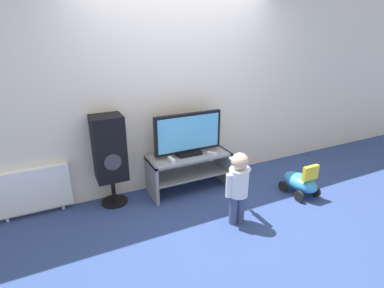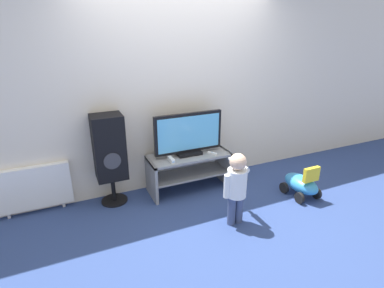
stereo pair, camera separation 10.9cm
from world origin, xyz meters
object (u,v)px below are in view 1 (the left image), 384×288
(remote_primary, at_px, (212,153))
(radiator, at_px, (32,191))
(television, at_px, (188,135))
(game_console, at_px, (171,160))
(speaker_tower, at_px, (109,150))
(child, at_px, (238,182))
(ride_on_toy, at_px, (300,182))

(remote_primary, bearing_deg, radiator, 171.31)
(television, xyz_separation_m, game_console, (-0.29, -0.12, -0.25))
(speaker_tower, bearing_deg, radiator, 171.31)
(game_console, bearing_deg, television, 22.91)
(child, height_order, radiator, child)
(television, height_order, radiator, television)
(game_console, relative_size, radiator, 0.19)
(radiator, bearing_deg, child, -29.26)
(television, relative_size, child, 1.09)
(game_console, bearing_deg, remote_primary, 0.35)
(television, distance_m, radiator, 1.91)
(remote_primary, bearing_deg, game_console, -179.65)
(television, xyz_separation_m, child, (0.15, -0.91, -0.28))
(child, bearing_deg, ride_on_toy, 7.43)
(radiator, bearing_deg, television, -6.42)
(game_console, bearing_deg, radiator, 168.12)
(remote_primary, xyz_separation_m, radiator, (-2.13, 0.33, -0.19))
(game_console, distance_m, remote_primary, 0.57)
(speaker_tower, height_order, radiator, speaker_tower)
(ride_on_toy, bearing_deg, radiator, 162.32)
(remote_primary, relative_size, speaker_tower, 0.12)
(remote_primary, xyz_separation_m, speaker_tower, (-1.26, 0.19, 0.19))
(child, relative_size, radiator, 1.00)
(child, xyz_separation_m, ride_on_toy, (1.08, 0.14, -0.31))
(television, distance_m, child, 0.97)
(game_console, relative_size, remote_primary, 1.23)
(game_console, xyz_separation_m, radiator, (-1.56, 0.33, -0.20))
(remote_primary, distance_m, child, 0.81)
(child, bearing_deg, speaker_tower, 138.85)
(remote_primary, bearing_deg, ride_on_toy, -34.70)
(radiator, bearing_deg, remote_primary, -8.69)
(remote_primary, height_order, child, child)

